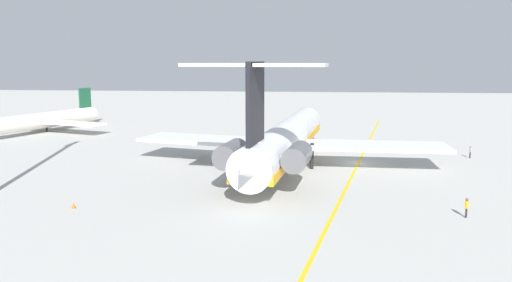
{
  "coord_description": "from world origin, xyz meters",
  "views": [
    {
      "loc": [
        -66.65,
        6.5,
        13.52
      ],
      "look_at": [
        -2.39,
        13.29,
        3.16
      ],
      "focal_mm": 35.21,
      "sensor_mm": 36.0,
      "label": 1
    }
  ],
  "objects": [
    {
      "name": "ground",
      "position": [
        0.0,
        0.0,
        0.0
      ],
      "size": [
        308.94,
        308.94,
        0.0
      ],
      "primitive_type": "plane",
      "color": "#ADADA8"
    },
    {
      "name": "main_jetliner",
      "position": [
        -3.68,
        9.46,
        3.67
      ],
      "size": [
        46.17,
        40.87,
        13.45
      ],
      "rotation": [
        0.0,
        0.0,
        -0.13
      ],
      "color": "silver",
      "rests_on": "ground"
    },
    {
      "name": "airliner_mid_left",
      "position": [
        23.22,
        56.72,
        2.33
      ],
      "size": [
        25.87,
        25.94,
        7.9
      ],
      "rotation": [
        0.0,
        0.0,
        2.82
      ],
      "color": "silver",
      "rests_on": "ground"
    },
    {
      "name": "ground_crew_near_nose",
      "position": [
        -22.85,
        -7.29,
        1.12
      ],
      "size": [
        0.35,
        0.33,
        1.76
      ],
      "rotation": [
        0.0,
        0.0,
        3.98
      ],
      "color": "black",
      "rests_on": "ground"
    },
    {
      "name": "ground_crew_near_tail",
      "position": [
        5.4,
        -16.17,
        1.09
      ],
      "size": [
        0.43,
        0.28,
        1.73
      ],
      "rotation": [
        0.0,
        0.0,
        1.76
      ],
      "color": "black",
      "rests_on": "ground"
    },
    {
      "name": "safety_cone_nose",
      "position": [
        21.59,
        22.87,
        0.28
      ],
      "size": [
        0.4,
        0.4,
        0.55
      ],
      "primitive_type": "cone",
      "color": "#EA590F",
      "rests_on": "ground"
    },
    {
      "name": "safety_cone_wingtip",
      "position": [
        -23.81,
        28.02,
        0.28
      ],
      "size": [
        0.4,
        0.4,
        0.55
      ],
      "primitive_type": "cone",
      "color": "#EA590F",
      "rests_on": "ground"
    },
    {
      "name": "taxiway_centreline",
      "position": [
        -2.39,
        0.27,
        0.0
      ],
      "size": [
        103.01,
        19.78,
        0.01
      ],
      "primitive_type": "cube",
      "rotation": [
        0.0,
        0.0,
        -0.19
      ],
      "color": "gold",
      "rests_on": "ground"
    }
  ]
}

